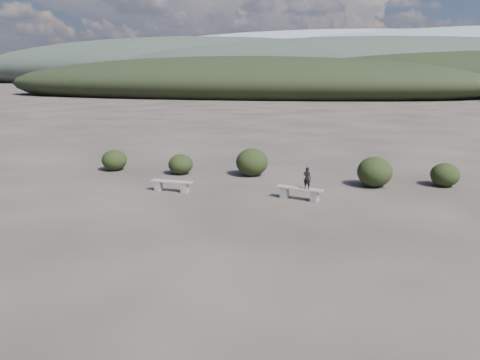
# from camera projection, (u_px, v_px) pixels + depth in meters

# --- Properties ---
(ground) EXTENTS (1200.00, 1200.00, 0.00)m
(ground) POSITION_uv_depth(u_px,v_px,m) (216.00, 241.00, 13.99)
(ground) COLOR #2E2824
(ground) RESTS_ON ground
(bench_left) EXTENTS (1.85, 0.46, 0.46)m
(bench_left) POSITION_uv_depth(u_px,v_px,m) (172.00, 185.00, 19.85)
(bench_left) COLOR slate
(bench_left) RESTS_ON ground
(bench_right) EXTENTS (1.96, 0.83, 0.48)m
(bench_right) POSITION_uv_depth(u_px,v_px,m) (299.00, 192.00, 18.56)
(bench_right) COLOR slate
(bench_right) RESTS_ON ground
(seated_person) EXTENTS (0.36, 0.28, 0.87)m
(seated_person) POSITION_uv_depth(u_px,v_px,m) (307.00, 178.00, 18.28)
(seated_person) COLOR black
(seated_person) RESTS_ON bench_right
(shrub_a) EXTENTS (1.22, 1.22, 1.00)m
(shrub_a) POSITION_uv_depth(u_px,v_px,m) (181.00, 164.00, 23.24)
(shrub_a) COLOR black
(shrub_a) RESTS_ON ground
(shrub_b) EXTENTS (1.57, 1.57, 1.35)m
(shrub_b) POSITION_uv_depth(u_px,v_px,m) (252.00, 162.00, 22.86)
(shrub_b) COLOR black
(shrub_b) RESTS_ON ground
(shrub_d) EXTENTS (1.53, 1.53, 1.34)m
(shrub_d) POSITION_uv_depth(u_px,v_px,m) (375.00, 172.00, 20.61)
(shrub_d) COLOR black
(shrub_d) RESTS_ON ground
(shrub_e) EXTENTS (1.26, 1.26, 1.05)m
(shrub_e) POSITION_uv_depth(u_px,v_px,m) (445.00, 175.00, 20.71)
(shrub_e) COLOR black
(shrub_e) RESTS_ON ground
(shrub_f) EXTENTS (1.28, 1.28, 1.08)m
(shrub_f) POSITION_uv_depth(u_px,v_px,m) (114.00, 160.00, 24.14)
(shrub_f) COLOR black
(shrub_f) RESTS_ON ground
(mountain_ridges) EXTENTS (500.00, 400.00, 56.00)m
(mountain_ridges) POSITION_uv_depth(u_px,v_px,m) (348.00, 65.00, 333.35)
(mountain_ridges) COLOR black
(mountain_ridges) RESTS_ON ground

